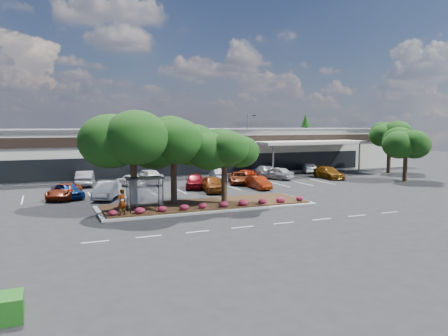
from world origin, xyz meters
name	(u,v)px	position (x,y,z in m)	size (l,w,h in m)	color
ground	(249,213)	(0.00, 0.00, 0.00)	(160.00, 160.00, 0.00)	black
retail_store	(149,150)	(0.06, 33.91, 3.15)	(80.40, 25.20, 6.25)	silver
landscape_island	(207,205)	(-2.00, 4.00, 0.12)	(18.00, 6.00, 0.26)	gray
lane_markings	(202,194)	(-0.14, 10.42, 0.01)	(33.12, 20.06, 0.01)	silver
shrub_row	(216,205)	(-2.00, 1.90, 0.51)	(17.00, 0.80, 0.50)	maroon
bus_shelter	(144,184)	(-7.50, 2.95, 2.31)	(2.75, 1.55, 2.59)	black
island_tree_west	(133,158)	(-8.00, 4.50, 4.21)	(7.20, 7.20, 7.89)	#10330B
island_tree_mid	(174,160)	(-4.50, 5.20, 3.92)	(6.60, 6.60, 7.32)	#10330B
island_tree_east	(224,165)	(-0.50, 3.70, 3.51)	(5.80, 5.80, 6.50)	#10330B
tree_east_near	(406,155)	(26.00, 10.00, 3.25)	(5.60, 5.60, 6.51)	#10330B
tree_east_far	(389,146)	(31.00, 18.00, 3.81)	(6.40, 6.40, 7.62)	#10330B
conifer_north_east	(305,137)	(34.00, 44.00, 4.50)	(3.96, 3.96, 9.00)	#10330B
person_waiting	(122,202)	(-9.42, 1.86, 1.22)	(0.70, 0.46, 1.92)	#594C47
light_pole	(249,147)	(12.67, 26.09, 3.68)	(1.40, 0.80, 8.39)	gray
survey_stake	(231,219)	(-3.34, -4.23, 0.69)	(0.07, 0.14, 1.07)	tan
car_0	(68,191)	(-12.59, 12.86, 0.73)	(1.72, 4.27, 1.46)	navy
car_1	(64,191)	(-12.93, 12.73, 0.70)	(2.32, 5.02, 1.40)	maroon
car_2	(107,190)	(-9.25, 11.14, 0.80)	(1.69, 4.83, 1.59)	#ACAFB8
car_3	(195,181)	(0.51, 14.34, 0.79)	(1.86, 4.64, 1.58)	maroon
car_4	(213,184)	(1.33, 11.15, 0.83)	(1.95, 4.86, 1.65)	brown
car_5	(239,178)	(6.43, 15.73, 0.69)	(2.29, 4.98, 1.38)	maroon
car_6	(258,183)	(6.66, 11.28, 0.68)	(1.44, 4.13, 1.36)	maroon
car_8	(329,173)	(19.08, 15.82, 0.75)	(2.09, 5.15, 1.49)	#6B3D0A
car_9	(85,178)	(-10.27, 21.02, 0.86)	(1.82, 5.22, 1.72)	slate
car_10	(130,180)	(-5.71, 18.71, 0.69)	(1.63, 4.06, 1.38)	silver
car_11	(147,176)	(-3.14, 21.26, 0.81)	(1.91, 4.75, 1.62)	silver
car_12	(152,179)	(-3.04, 19.23, 0.67)	(1.87, 4.59, 1.33)	silver
car_13	(218,174)	(5.60, 20.30, 0.71)	(1.50, 4.30, 1.42)	#ABB1B7
car_14	(245,175)	(8.18, 17.80, 0.71)	(1.98, 4.87, 1.41)	#992007
car_15	(264,171)	(12.36, 20.74, 0.76)	(2.14, 5.25, 1.52)	#ACB1B7
car_16	(277,173)	(12.58, 17.78, 0.79)	(1.86, 4.62, 1.57)	#B7B7B7
car_17	(309,168)	(20.35, 22.20, 0.66)	(1.40, 4.01, 1.32)	silver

